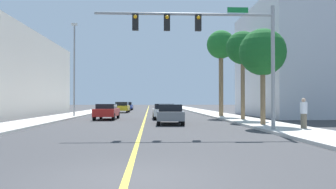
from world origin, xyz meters
name	(u,v)px	position (x,y,z in m)	size (l,w,h in m)	color
ground	(147,112)	(0.00, 42.00, 0.00)	(192.00, 192.00, 0.00)	#38383A
sidewalk_left	(89,112)	(-8.12, 42.00, 0.07)	(3.20, 168.00, 0.15)	beige
sidewalk_right	(204,112)	(8.12, 42.00, 0.07)	(3.20, 168.00, 0.15)	beige
lane_marking_center	(147,112)	(0.00, 42.00, 0.00)	(0.16, 144.00, 0.01)	yellow
building_right_near	(300,62)	(16.69, 29.35, 5.90)	(10.47, 15.56, 11.80)	silver
traffic_signal_mast	(214,37)	(3.83, 10.50, 4.95)	(9.38, 0.36, 6.50)	gray
street_lamp	(74,65)	(-7.02, 27.28, 5.17)	(0.56, 0.28, 9.18)	gray
palm_near	(263,53)	(7.62, 14.29, 4.70)	(2.97, 2.97, 6.08)	brown
palm_mid	(243,49)	(8.04, 20.62, 5.89)	(2.72, 2.72, 7.20)	brown
palm_far	(221,46)	(7.55, 26.94, 7.09)	(2.84, 2.84, 8.56)	brown
car_white	(164,111)	(1.70, 23.63, 0.73)	(1.99, 4.13, 1.38)	white
car_yellow	(122,107)	(-3.41, 41.01, 0.78)	(1.93, 4.25, 1.50)	gold
car_blue	(127,106)	(-3.54, 53.66, 0.75)	(1.87, 4.51, 1.44)	#1E389E
car_red	(107,111)	(-3.33, 23.43, 0.73)	(1.89, 4.56, 1.37)	red
car_gray	(170,114)	(1.89, 17.14, 0.72)	(1.95, 4.61, 1.39)	slate
pedestrian	(304,113)	(8.82, 11.11, 0.97)	(0.38, 0.38, 1.64)	#726651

